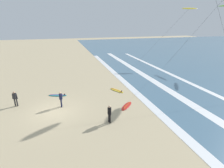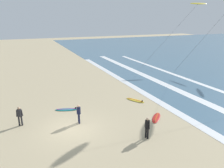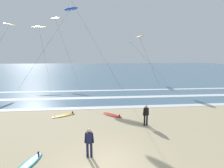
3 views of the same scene
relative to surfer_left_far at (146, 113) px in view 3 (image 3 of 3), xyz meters
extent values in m
plane|color=tan|center=(-3.47, -4.50, -0.96)|extent=(160.00, 160.00, 0.00)
cube|color=slate|center=(-3.47, 49.42, -0.95)|extent=(140.00, 90.00, 0.01)
cube|color=white|center=(-2.13, 4.82, -0.94)|extent=(56.64, 0.90, 0.01)
cube|color=white|center=(-4.56, 9.01, -0.94)|extent=(56.49, 1.09, 0.01)
cube|color=white|center=(-3.22, 13.42, -0.94)|extent=(55.55, 0.73, 0.01)
cylinder|color=black|center=(-0.10, -0.02, -0.55)|extent=(0.13, 0.13, 0.82)
cylinder|color=black|center=(0.10, 0.02, -0.55)|extent=(0.13, 0.13, 0.82)
cylinder|color=black|center=(0.00, 0.00, 0.15)|extent=(0.32, 0.32, 0.58)
cylinder|color=black|center=(-0.18, -0.03, 0.13)|extent=(0.15, 0.11, 0.56)
cylinder|color=black|center=(0.18, 0.03, 0.13)|extent=(0.15, 0.11, 0.56)
sphere|color=#DBB28E|center=(0.00, 0.00, 0.54)|extent=(0.21, 0.21, 0.21)
cylinder|color=#141938|center=(-4.01, -3.83, -0.55)|extent=(0.13, 0.13, 0.82)
cylinder|color=#141938|center=(-4.21, -3.82, -0.55)|extent=(0.13, 0.13, 0.82)
cylinder|color=#141938|center=(-4.11, -3.83, 0.15)|extent=(0.32, 0.32, 0.58)
cylinder|color=#141938|center=(-3.92, -3.84, 0.13)|extent=(0.14, 0.10, 0.56)
cylinder|color=#141938|center=(-4.29, -3.82, 0.13)|extent=(0.14, 0.10, 0.56)
sphere|color=tan|center=(-4.11, -3.83, 0.54)|extent=(0.21, 0.21, 0.21)
ellipsoid|color=yellow|center=(-6.58, 2.78, -0.91)|extent=(2.13, 1.54, 0.09)
cube|color=#D84C19|center=(-6.58, 2.78, -0.86)|extent=(1.61, 0.95, 0.01)
cube|color=black|center=(-5.86, 3.18, -0.79)|extent=(0.11, 0.07, 0.16)
ellipsoid|color=red|center=(-2.34, 2.45, -0.91)|extent=(1.93, 1.89, 0.09)
cube|color=#D84C19|center=(-2.34, 2.45, -0.86)|extent=(1.36, 1.31, 0.01)
cube|color=black|center=(-1.75, 1.88, -0.79)|extent=(0.10, 0.09, 0.16)
ellipsoid|color=teal|center=(-7.09, -4.23, -0.91)|extent=(1.24, 2.18, 0.09)
cube|color=#BF198C|center=(-7.09, -4.23, -0.86)|extent=(0.67, 1.72, 0.01)
cube|color=black|center=(-6.82, -3.45, -0.79)|extent=(0.05, 0.12, 0.16)
cylinder|color=#333333|center=(-3.55, 14.53, 5.75)|extent=(7.65, 0.06, 13.43)
ellipsoid|color=yellow|center=(-18.80, 21.76, 9.62)|extent=(1.42, 3.29, 0.43)
ellipsoid|color=orange|center=(3.64, 17.55, 7.36)|extent=(1.16, 3.27, 0.43)
cylinder|color=#333333|center=(5.67, 17.95, 3.20)|extent=(4.08, 0.82, 8.32)
ellipsoid|color=#70C628|center=(-15.42, 27.10, 10.01)|extent=(3.25, 1.01, 0.43)
cylinder|color=#333333|center=(-14.92, 27.92, 4.53)|extent=(1.03, 1.66, 10.97)
ellipsoid|color=white|center=(3.74, 25.68, 7.00)|extent=(1.30, 3.28, 0.43)
cylinder|color=#333333|center=(7.73, 26.22, 3.02)|extent=(7.99, 1.10, 7.97)
ellipsoid|color=red|center=(-12.83, 30.75, 12.52)|extent=(3.09, 2.43, 0.43)
cylinder|color=#333333|center=(-10.17, 27.39, 5.78)|extent=(5.35, 6.74, 13.49)
ellipsoid|color=blue|center=(-7.79, 19.92, 12.02)|extent=(3.00, 2.58, 0.43)
cylinder|color=#333333|center=(-11.72, 17.63, 5.53)|extent=(7.90, 4.61, 12.99)
camera|label=1|loc=(11.90, -3.30, 6.98)|focal=27.18mm
camera|label=2|loc=(11.20, -7.52, 7.22)|focal=33.96mm
camera|label=3|loc=(-3.71, -12.41, 4.39)|focal=28.31mm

